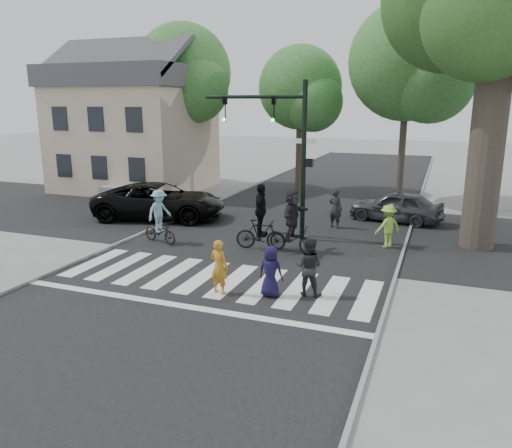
# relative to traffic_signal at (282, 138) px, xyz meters

# --- Properties ---
(ground) EXTENTS (120.00, 120.00, 0.00)m
(ground) POSITION_rel_traffic_signal_xyz_m (-0.35, -6.20, -3.90)
(ground) COLOR gray
(ground) RESTS_ON ground
(road_stem) EXTENTS (10.00, 70.00, 0.01)m
(road_stem) POSITION_rel_traffic_signal_xyz_m (-0.35, -1.20, -3.90)
(road_stem) COLOR black
(road_stem) RESTS_ON ground
(road_cross) EXTENTS (70.00, 10.00, 0.01)m
(road_cross) POSITION_rel_traffic_signal_xyz_m (-0.35, 1.80, -3.89)
(road_cross) COLOR black
(road_cross) RESTS_ON ground
(curb_left) EXTENTS (0.10, 70.00, 0.10)m
(curb_left) POSITION_rel_traffic_signal_xyz_m (-5.40, -1.20, -3.85)
(curb_left) COLOR gray
(curb_left) RESTS_ON ground
(curb_right) EXTENTS (0.10, 70.00, 0.10)m
(curb_right) POSITION_rel_traffic_signal_xyz_m (4.70, -1.20, -3.85)
(curb_right) COLOR gray
(curb_right) RESTS_ON ground
(crosswalk) EXTENTS (10.00, 3.85, 0.01)m
(crosswalk) POSITION_rel_traffic_signal_xyz_m (-0.35, -5.54, -3.89)
(crosswalk) COLOR silver
(crosswalk) RESTS_ON ground
(traffic_signal) EXTENTS (4.45, 0.29, 6.00)m
(traffic_signal) POSITION_rel_traffic_signal_xyz_m (0.00, 0.00, 0.00)
(traffic_signal) COLOR black
(traffic_signal) RESTS_ON ground
(bg_tree_0) EXTENTS (5.46, 5.20, 8.97)m
(bg_tree_0) POSITION_rel_traffic_signal_xyz_m (-14.09, 9.80, 2.24)
(bg_tree_0) COLOR brown
(bg_tree_0) RESTS_ON ground
(bg_tree_1) EXTENTS (6.09, 5.80, 9.80)m
(bg_tree_1) POSITION_rel_traffic_signal_xyz_m (-9.06, 9.28, 2.75)
(bg_tree_1) COLOR brown
(bg_tree_1) RESTS_ON ground
(bg_tree_2) EXTENTS (5.04, 4.80, 8.40)m
(bg_tree_2) POSITION_rel_traffic_signal_xyz_m (-2.11, 10.42, 1.88)
(bg_tree_2) COLOR brown
(bg_tree_2) RESTS_ON ground
(bg_tree_3) EXTENTS (6.30, 6.00, 10.20)m
(bg_tree_3) POSITION_rel_traffic_signal_xyz_m (3.95, 9.07, 3.04)
(bg_tree_3) COLOR brown
(bg_tree_3) RESTS_ON ground
(house) EXTENTS (8.40, 8.10, 8.82)m
(house) POSITION_rel_traffic_signal_xyz_m (-11.85, 7.78, -0.10)
(house) COLOR #C9AD95
(house) RESTS_ON ground
(pedestrian_woman) EXTENTS (0.64, 0.49, 1.56)m
(pedestrian_woman) POSITION_rel_traffic_signal_xyz_m (0.20, -6.22, -3.12)
(pedestrian_woman) COLOR #C38120
(pedestrian_woman) RESTS_ON ground
(pedestrian_child) EXTENTS (0.74, 0.51, 1.44)m
(pedestrian_child) POSITION_rel_traffic_signal_xyz_m (1.60, -5.92, -3.18)
(pedestrian_child) COLOR black
(pedestrian_child) RESTS_ON ground
(pedestrian_adult) EXTENTS (0.81, 0.64, 1.64)m
(pedestrian_adult) POSITION_rel_traffic_signal_xyz_m (2.55, -5.46, -3.08)
(pedestrian_adult) COLOR black
(pedestrian_adult) RESTS_ON ground
(cyclist_left) EXTENTS (1.71, 1.18, 2.04)m
(cyclist_left) POSITION_rel_traffic_signal_xyz_m (-4.07, -2.33, -3.01)
(cyclist_left) COLOR black
(cyclist_left) RESTS_ON ground
(cyclist_mid) EXTENTS (1.90, 1.17, 2.41)m
(cyclist_mid) POSITION_rel_traffic_signal_xyz_m (-0.20, -1.79, -2.91)
(cyclist_mid) COLOR black
(cyclist_mid) RESTS_ON ground
(cyclist_right) EXTENTS (1.85, 1.71, 2.24)m
(cyclist_right) POSITION_rel_traffic_signal_xyz_m (0.93, -1.62, -2.90)
(cyclist_right) COLOR black
(cyclist_right) RESTS_ON ground
(car_suv) EXTENTS (6.37, 4.03, 1.64)m
(car_suv) POSITION_rel_traffic_signal_xyz_m (-6.18, 1.13, -3.08)
(car_suv) COLOR black
(car_suv) RESTS_ON ground
(car_grey) EXTENTS (4.27, 2.32, 1.38)m
(car_grey) POSITION_rel_traffic_signal_xyz_m (3.95, 4.38, -3.21)
(car_grey) COLOR #37373D
(car_grey) RESTS_ON ground
(bystander_hivis) EXTENTS (1.15, 1.12, 1.58)m
(bystander_hivis) POSITION_rel_traffic_signal_xyz_m (4.06, 0.12, -3.11)
(bystander_hivis) COLOR #93CF3F
(bystander_hivis) RESTS_ON ground
(bystander_dark) EXTENTS (0.71, 0.58, 1.68)m
(bystander_dark) POSITION_rel_traffic_signal_xyz_m (1.66, 2.27, -3.06)
(bystander_dark) COLOR black
(bystander_dark) RESTS_ON ground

